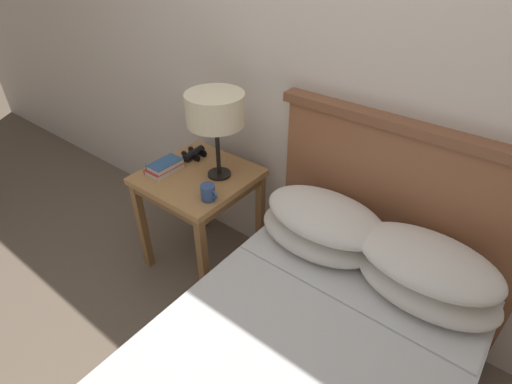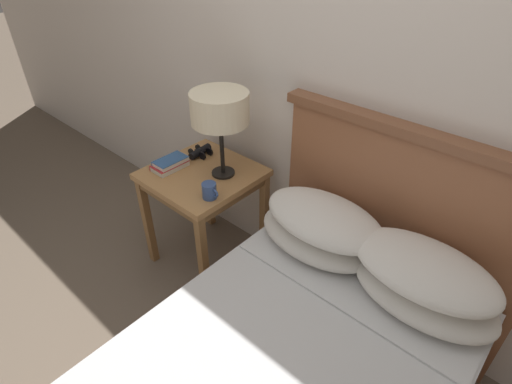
{
  "view_description": "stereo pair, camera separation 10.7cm",
  "coord_description": "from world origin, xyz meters",
  "px_view_note": "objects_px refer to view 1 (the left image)",
  "views": [
    {
      "loc": [
        0.86,
        -0.76,
        1.88
      ],
      "look_at": [
        -0.12,
        0.49,
        0.77
      ],
      "focal_mm": 28.0,
      "sensor_mm": 36.0,
      "label": 1
    },
    {
      "loc": [
        0.94,
        -0.7,
        1.88
      ],
      "look_at": [
        -0.12,
        0.49,
        0.77
      ],
      "focal_mm": 28.0,
      "sensor_mm": 36.0,
      "label": 2
    }
  ],
  "objects_px": {
    "binoculars_pair": "(194,154)",
    "table_lamp": "(215,111)",
    "nightstand": "(199,187)",
    "coffee_mug": "(208,193)",
    "book_on_nightstand": "(164,169)",
    "book_stacked_on_top": "(165,164)"
  },
  "relations": [
    {
      "from": "book_stacked_on_top",
      "to": "binoculars_pair",
      "type": "xyz_separation_m",
      "value": [
        0.02,
        0.21,
        -0.02
      ]
    },
    {
      "from": "nightstand",
      "to": "coffee_mug",
      "type": "xyz_separation_m",
      "value": [
        0.22,
        -0.14,
        0.13
      ]
    },
    {
      "from": "nightstand",
      "to": "table_lamp",
      "type": "xyz_separation_m",
      "value": [
        0.11,
        0.07,
        0.48
      ]
    },
    {
      "from": "nightstand",
      "to": "table_lamp",
      "type": "bearing_deg",
      "value": 32.66
    },
    {
      "from": "coffee_mug",
      "to": "table_lamp",
      "type": "bearing_deg",
      "value": 118.82
    },
    {
      "from": "binoculars_pair",
      "to": "coffee_mug",
      "type": "xyz_separation_m",
      "value": [
        0.37,
        -0.27,
        0.02
      ]
    },
    {
      "from": "binoculars_pair",
      "to": "coffee_mug",
      "type": "distance_m",
      "value": 0.46
    },
    {
      "from": "coffee_mug",
      "to": "binoculars_pair",
      "type": "bearing_deg",
      "value": 144.49
    },
    {
      "from": "binoculars_pair",
      "to": "table_lamp",
      "type": "bearing_deg",
      "value": -12.71
    },
    {
      "from": "nightstand",
      "to": "book_on_nightstand",
      "type": "relative_size",
      "value": 3.31
    },
    {
      "from": "book_on_nightstand",
      "to": "binoculars_pair",
      "type": "relative_size",
      "value": 1.23
    },
    {
      "from": "table_lamp",
      "to": "book_on_nightstand",
      "type": "xyz_separation_m",
      "value": [
        -0.28,
        -0.16,
        -0.37
      ]
    },
    {
      "from": "table_lamp",
      "to": "nightstand",
      "type": "bearing_deg",
      "value": -147.34
    },
    {
      "from": "table_lamp",
      "to": "binoculars_pair",
      "type": "relative_size",
      "value": 2.94
    },
    {
      "from": "nightstand",
      "to": "book_on_nightstand",
      "type": "bearing_deg",
      "value": -151.08
    },
    {
      "from": "nightstand",
      "to": "book_on_nightstand",
      "type": "xyz_separation_m",
      "value": [
        -0.17,
        -0.09,
        0.1
      ]
    },
    {
      "from": "nightstand",
      "to": "book_stacked_on_top",
      "type": "distance_m",
      "value": 0.23
    },
    {
      "from": "nightstand",
      "to": "table_lamp",
      "type": "height_order",
      "value": "table_lamp"
    },
    {
      "from": "book_on_nightstand",
      "to": "binoculars_pair",
      "type": "xyz_separation_m",
      "value": [
        0.02,
        0.22,
        0.01
      ]
    },
    {
      "from": "table_lamp",
      "to": "book_on_nightstand",
      "type": "relative_size",
      "value": 2.38
    },
    {
      "from": "book_stacked_on_top",
      "to": "table_lamp",
      "type": "bearing_deg",
      "value": 29.36
    },
    {
      "from": "binoculars_pair",
      "to": "coffee_mug",
      "type": "relative_size",
      "value": 1.58
    }
  ]
}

